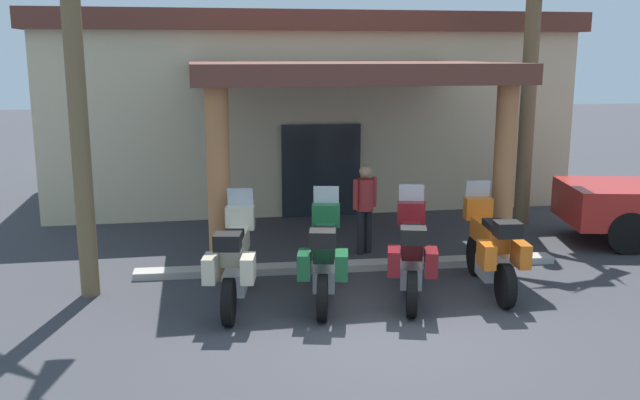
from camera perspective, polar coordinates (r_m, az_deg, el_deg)
The scene contains 8 objects.
ground_plane at distance 9.73m, azimuth 5.54°, elevation -10.25°, with size 80.00×80.00×0.00m, color #38383D.
motel_building at distance 18.59m, azimuth -1.56°, elevation 7.80°, with size 12.94×11.40×4.58m.
motorcycle_cream at distance 10.30m, azimuth -6.97°, elevation -4.89°, with size 0.80×2.21×1.61m.
motorcycle_green at distance 10.38m, azimuth 0.35°, elevation -4.65°, with size 0.86×2.20×1.61m.
motorcycle_maroon at distance 10.62m, azimuth 7.47°, elevation -4.39°, with size 0.96×2.18×1.61m.
motorcycle_orange at distance 11.19m, azimuth 13.79°, elevation -3.79°, with size 0.73×2.21×1.61m.
pedestrian at distance 12.86m, azimuth 3.68°, elevation -0.25°, with size 0.48×0.32×1.66m.
curb_strip at distance 12.11m, azimuth 2.45°, elevation -5.39°, with size 7.28×0.36×0.12m, color #ADA89E.
Camera 1 is at (-2.11, -8.76, 3.65)m, focal length 39.23 mm.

